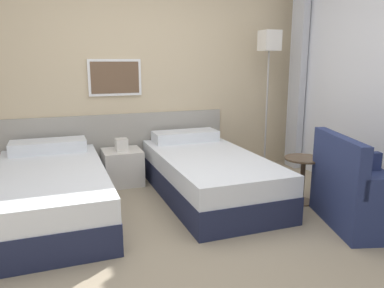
{
  "coord_description": "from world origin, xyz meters",
  "views": [
    {
      "loc": [
        -1.11,
        -2.75,
        1.47
      ],
      "look_at": [
        0.21,
        0.82,
        0.62
      ],
      "focal_mm": 35.0,
      "sensor_mm": 36.0,
      "label": 1
    }
  ],
  "objects_px": {
    "nightstand": "(122,166)",
    "floor_lamp": "(269,55)",
    "bed_near_window": "(208,174)",
    "side_table": "(303,172)",
    "armchair": "(365,196)",
    "bed_near_door": "(51,192)"
  },
  "relations": [
    {
      "from": "floor_lamp",
      "to": "armchair",
      "type": "relative_size",
      "value": 1.73
    },
    {
      "from": "bed_near_window",
      "to": "floor_lamp",
      "type": "xyz_separation_m",
      "value": [
        1.08,
        0.6,
        1.3
      ]
    },
    {
      "from": "bed_near_door",
      "to": "bed_near_window",
      "type": "bearing_deg",
      "value": 0.0
    },
    {
      "from": "floor_lamp",
      "to": "side_table",
      "type": "distance_m",
      "value": 1.67
    },
    {
      "from": "floor_lamp",
      "to": "side_table",
      "type": "xyz_separation_m",
      "value": [
        -0.23,
        -1.14,
        -1.2
      ]
    },
    {
      "from": "bed_near_window",
      "to": "armchair",
      "type": "distance_m",
      "value": 1.59
    },
    {
      "from": "bed_near_window",
      "to": "armchair",
      "type": "height_order",
      "value": "armchair"
    },
    {
      "from": "floor_lamp",
      "to": "side_table",
      "type": "height_order",
      "value": "floor_lamp"
    },
    {
      "from": "nightstand",
      "to": "side_table",
      "type": "bearing_deg",
      "value": -37.37
    },
    {
      "from": "bed_near_window",
      "to": "side_table",
      "type": "distance_m",
      "value": 1.01
    },
    {
      "from": "nightstand",
      "to": "side_table",
      "type": "xyz_separation_m",
      "value": [
        1.66,
        -1.27,
        0.12
      ]
    },
    {
      "from": "side_table",
      "to": "armchair",
      "type": "relative_size",
      "value": 0.46
    },
    {
      "from": "nightstand",
      "to": "floor_lamp",
      "type": "bearing_deg",
      "value": -3.95
    },
    {
      "from": "floor_lamp",
      "to": "armchair",
      "type": "xyz_separation_m",
      "value": [
        -0.04,
        -1.79,
        -1.27
      ]
    },
    {
      "from": "armchair",
      "to": "nightstand",
      "type": "bearing_deg",
      "value": 60.41
    },
    {
      "from": "bed_near_window",
      "to": "bed_near_door",
      "type": "bearing_deg",
      "value": 180.0
    },
    {
      "from": "nightstand",
      "to": "floor_lamp",
      "type": "distance_m",
      "value": 2.31
    },
    {
      "from": "bed_near_window",
      "to": "nightstand",
      "type": "relative_size",
      "value": 3.57
    },
    {
      "from": "bed_near_door",
      "to": "nightstand",
      "type": "distance_m",
      "value": 1.09
    },
    {
      "from": "floor_lamp",
      "to": "armchair",
      "type": "height_order",
      "value": "floor_lamp"
    },
    {
      "from": "bed_near_window",
      "to": "armchair",
      "type": "xyz_separation_m",
      "value": [
        1.04,
        -1.19,
        0.02
      ]
    },
    {
      "from": "bed_near_window",
      "to": "nightstand",
      "type": "height_order",
      "value": "bed_near_window"
    }
  ]
}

